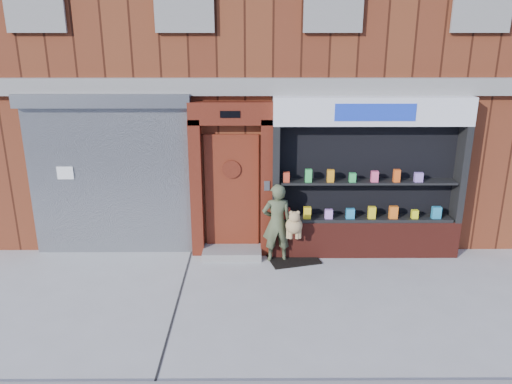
{
  "coord_description": "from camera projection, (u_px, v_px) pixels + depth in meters",
  "views": [
    {
      "loc": [
        -0.34,
        -6.94,
        4.08
      ],
      "look_at": [
        -0.3,
        1.0,
        1.51
      ],
      "focal_mm": 35.0,
      "sensor_mm": 36.0,
      "label": 1
    }
  ],
  "objects": [
    {
      "name": "ground",
      "position": [
        275.0,
        302.0,
        7.86
      ],
      "size": [
        80.0,
        80.0,
        0.0
      ],
      "primitive_type": "plane",
      "color": "#9E9E99",
      "rests_on": "ground"
    },
    {
      "name": "shutter_bay",
      "position": [
        109.0,
        166.0,
        9.15
      ],
      "size": [
        3.1,
        0.3,
        3.04
      ],
      "color": "gray",
      "rests_on": "ground"
    },
    {
      "name": "pharmacy_bay",
      "position": [
        367.0,
        185.0,
        9.17
      ],
      "size": [
        3.5,
        0.41,
        3.0
      ],
      "color": "#5F1F16",
      "rests_on": "ground"
    },
    {
      "name": "red_door_bay",
      "position": [
        232.0,
        180.0,
        9.18
      ],
      "size": [
        1.52,
        0.58,
        2.9
      ],
      "color": "#4C170D",
      "rests_on": "ground"
    },
    {
      "name": "doormat",
      "position": [
        294.0,
        259.0,
        9.33
      ],
      "size": [
        1.04,
        0.84,
        0.02
      ],
      "primitive_type": "cube",
      "rotation": [
        0.0,
        0.0,
        0.26
      ],
      "color": "black",
      "rests_on": "ground"
    },
    {
      "name": "building",
      "position": [
        267.0,
        34.0,
        12.33
      ],
      "size": [
        12.0,
        8.16,
        8.0
      ],
      "color": "#602715",
      "rests_on": "ground"
    },
    {
      "name": "woman",
      "position": [
        279.0,
        223.0,
        9.09
      ],
      "size": [
        0.74,
        0.53,
        1.48
      ],
      "color": "#495236",
      "rests_on": "ground"
    }
  ]
}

